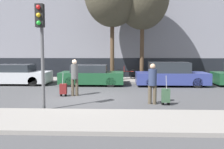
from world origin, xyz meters
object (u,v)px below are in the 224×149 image
parked_car_1 (91,76)px  parked_car_2 (171,75)px  trolley_right (166,96)px  pedestrian_right (152,81)px  parked_car_0 (17,75)px  parked_bicycle (127,74)px  traffic_light (41,36)px  trolley_left (63,89)px  pedestrian_left (75,75)px

parked_car_1 → parked_car_2: 5.00m
parked_car_1 → trolley_right: size_ratio=3.32×
parked_car_1 → pedestrian_right: pedestrian_right is taller
parked_car_0 → parked_car_1: size_ratio=1.04×
pedestrian_right → parked_bicycle: bearing=-62.3°
parked_car_2 → trolley_right: bearing=-102.7°
traffic_light → trolley_right: bearing=13.8°
parked_car_0 → parked_car_1: parked_car_0 is taller
trolley_right → traffic_light: bearing=-166.2°
parked_car_1 → pedestrian_right: bearing=-60.3°
pedestrian_right → traffic_light: (-4.12, -1.34, 1.77)m
parked_car_2 → trolley_right: size_ratio=3.66×
parked_car_1 → trolley_left: size_ratio=3.49×
parked_car_1 → parked_car_2: parked_car_2 is taller
parked_car_2 → pedestrian_right: pedestrian_right is taller
traffic_light → parked_bicycle: 10.31m
parked_car_1 → pedestrian_left: size_ratio=2.27×
trolley_left → parked_bicycle: bearing=64.4°
parked_car_0 → pedestrian_right: 9.95m
pedestrian_right → trolley_right: pedestrian_right is taller
pedestrian_left → parked_bicycle: 6.98m
parked_car_0 → pedestrian_left: pedestrian_left is taller
parked_car_1 → trolley_left: bearing=-102.1°
pedestrian_right → trolley_right: 0.78m
parked_car_1 → parked_car_2: bearing=-1.2°
parked_car_2 → pedestrian_left: 6.53m
pedestrian_right → parked_car_1: bearing=-38.9°
parked_car_0 → traffic_light: bearing=-60.8°
parked_car_0 → pedestrian_left: 6.09m
pedestrian_right → parked_car_2: bearing=-86.7°
trolley_left → parked_car_2: bearing=33.8°
pedestrian_left → parked_car_0: bearing=120.9°
pedestrian_left → trolley_left: (-0.52, -0.17, -0.65)m
traffic_light → parked_bicycle: (3.22, 9.54, -2.22)m
pedestrian_left → trolley_right: (4.05, -1.95, -0.62)m
parked_car_2 → trolley_left: (-5.86, -3.92, -0.32)m
trolley_right → parked_bicycle: bearing=99.5°
parked_car_0 → parked_bicycle: bearing=18.6°
parked_car_0 → parked_car_2: parked_car_2 is taller
trolley_right → parked_bicycle: size_ratio=0.68×
trolley_left → pedestrian_right: pedestrian_right is taller
pedestrian_left → traffic_light: bearing=-118.5°
parked_car_2 → traffic_light: size_ratio=1.16×
parked_car_1 → traffic_light: traffic_light is taller
parked_car_1 → pedestrian_right: 6.46m
pedestrian_right → traffic_light: size_ratio=0.44×
parked_bicycle → parked_car_1: bearing=-131.6°
trolley_right → traffic_light: traffic_light is taller
trolley_left → traffic_light: (-0.06, -2.93, 2.35)m
parked_car_0 → traffic_light: traffic_light is taller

